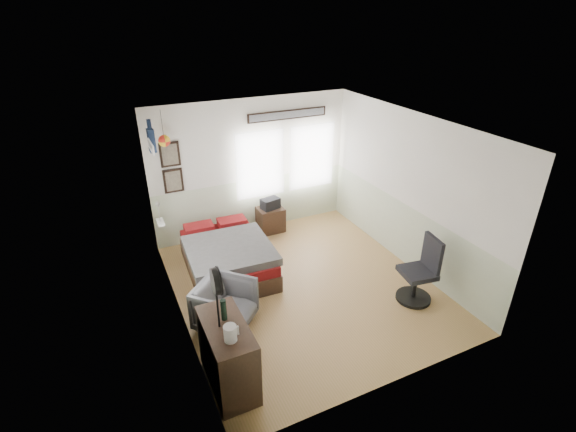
# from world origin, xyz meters

# --- Properties ---
(ground_plane) EXTENTS (4.00, 4.50, 0.01)m
(ground_plane) POSITION_xyz_m (0.00, 0.00, -0.01)
(ground_plane) COLOR #A57F47
(room_shell) EXTENTS (4.02, 4.52, 2.71)m
(room_shell) POSITION_xyz_m (-0.08, 0.19, 1.61)
(room_shell) COLOR silver
(room_shell) RESTS_ON ground_plane
(wall_decor) EXTENTS (3.55, 1.32, 1.44)m
(wall_decor) POSITION_xyz_m (-1.10, 1.96, 2.10)
(wall_decor) COLOR black
(wall_decor) RESTS_ON room_shell
(bed) EXTENTS (1.45, 1.96, 0.61)m
(bed) POSITION_xyz_m (-1.00, 0.95, 0.30)
(bed) COLOR #302116
(bed) RESTS_ON ground_plane
(dresser) EXTENTS (0.48, 1.00, 0.90)m
(dresser) POSITION_xyz_m (-1.74, -1.38, 0.45)
(dresser) COLOR #302116
(dresser) RESTS_ON ground_plane
(armchair) EXTENTS (1.07, 1.07, 0.70)m
(armchair) POSITION_xyz_m (-1.45, -0.34, 0.35)
(armchair) COLOR #515151
(armchair) RESTS_ON ground_plane
(nightstand) EXTENTS (0.52, 0.42, 0.51)m
(nightstand) POSITION_xyz_m (0.26, 2.00, 0.26)
(nightstand) COLOR #302116
(nightstand) RESTS_ON ground_plane
(task_chair) EXTENTS (0.55, 0.55, 1.10)m
(task_chair) POSITION_xyz_m (1.49, -1.07, 0.45)
(task_chair) COLOR black
(task_chair) RESTS_ON ground_plane
(kettle) EXTENTS (0.17, 0.15, 0.20)m
(kettle) POSITION_xyz_m (-1.75, -1.62, 1.00)
(kettle) COLOR silver
(kettle) RESTS_ON dresser
(bottle) EXTENTS (0.07, 0.07, 0.28)m
(bottle) POSITION_xyz_m (-1.71, -1.26, 1.04)
(bottle) COLOR black
(bottle) RESTS_ON dresser
(stand_fan) EXTENTS (0.10, 0.33, 0.80)m
(stand_fan) POSITION_xyz_m (-1.79, -1.36, 1.52)
(stand_fan) COLOR black
(stand_fan) RESTS_ON dresser
(black_bag) EXTENTS (0.40, 0.31, 0.21)m
(black_bag) POSITION_xyz_m (0.26, 2.00, 0.62)
(black_bag) COLOR black
(black_bag) RESTS_ON nightstand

